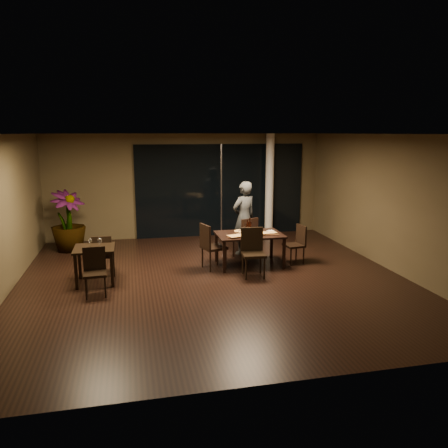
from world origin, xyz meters
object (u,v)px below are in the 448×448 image
chair_main_near (253,249)px  chair_main_left (210,244)px  chair_main_right (297,242)px  potted_plant (68,221)px  bottle_a (248,226)px  main_table (249,237)px  side_table (95,253)px  bottle_b (250,228)px  chair_main_far (247,236)px  diner (244,218)px  chair_side_near (95,269)px  chair_side_far (103,253)px  bottle_c (250,225)px

chair_main_near → chair_main_left: size_ratio=0.99×
chair_main_right → potted_plant: (-5.39, 2.28, 0.29)m
chair_main_left → bottle_a: (0.91, 0.19, 0.32)m
main_table → side_table: same height
chair_main_right → bottle_b: bearing=-101.5°
chair_main_near → bottle_b: (0.14, 0.74, 0.31)m
chair_main_right → chair_main_far: bearing=-127.3°
diner → potted_plant: size_ratio=1.17×
chair_main_near → chair_side_near: size_ratio=1.14×
main_table → chair_main_right: size_ratio=1.67×
chair_main_near → chair_main_right: (1.28, 0.68, -0.07)m
bottle_b → chair_side_far: bearing=-179.4°
chair_main_right → bottle_a: bearing=-105.2°
chair_main_far → chair_main_left: bearing=12.1°
main_table → diner: size_ratio=0.81×
bottle_a → bottle_c: size_ratio=0.87×
side_table → diner: bearing=22.9°
chair_main_far → bottle_a: size_ratio=3.32×
main_table → bottle_a: size_ratio=4.88×
chair_side_far → chair_main_right: bearing=-177.4°
potted_plant → chair_main_far: bearing=-21.4°
side_table → diner: diner is taller
chair_side_near → bottle_c: size_ratio=2.57×
chair_main_right → chair_main_near: bearing=-70.7°
bottle_b → bottle_c: bottle_c is taller
side_table → bottle_a: 3.44m
chair_side_near → chair_side_far: bearing=82.1°
side_table → chair_side_far: 0.51m
chair_side_far → chair_main_near: bearing=170.3°
side_table → bottle_b: (3.42, 0.51, 0.26)m
main_table → chair_side_far: (-3.27, -0.03, -0.18)m
chair_main_right → potted_plant: size_ratio=0.57×
chair_side_far → diner: (3.40, 1.02, 0.43)m
diner → chair_main_right: bearing=110.8°
chair_main_near → bottle_b: size_ratio=3.76×
side_table → chair_side_near: size_ratio=0.88×
chair_main_near → bottle_a: bottle_a is taller
chair_side_near → side_table: bearing=90.1°
chair_main_right → bottle_c: bearing=-105.9°
chair_main_far → chair_main_near: size_ratio=0.99×
chair_main_far → chair_main_left: (-1.02, -0.64, 0.01)m
chair_main_right → potted_plant: 5.86m
chair_side_far → bottle_a: size_ratio=2.88×
main_table → chair_main_far: size_ratio=1.47×
chair_main_far → diner: bearing=-116.0°
chair_main_near → bottle_a: (0.10, 0.81, 0.33)m
chair_main_right → potted_plant: bearing=-121.7°
chair_side_far → diner: size_ratio=0.48×
chair_main_right → chair_side_near: chair_side_near is taller
potted_plant → bottle_c: bearing=-26.6°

